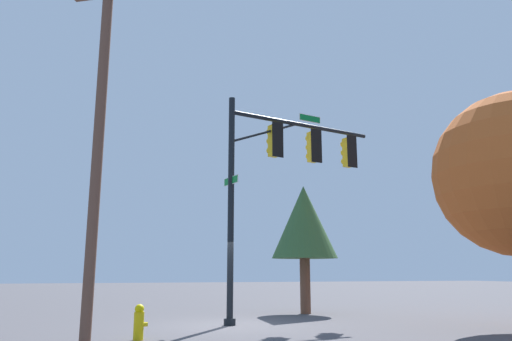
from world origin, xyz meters
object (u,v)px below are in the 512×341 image
(signal_pole_assembly, at_px, (288,163))
(fire_hydrant, at_px, (139,322))
(tree_near, at_px, (304,223))
(utility_pole, at_px, (99,138))

(signal_pole_assembly, distance_m, fire_hydrant, 7.67)
(fire_hydrant, xyz_separation_m, tree_near, (6.68, 5.76, 3.11))
(signal_pole_assembly, xyz_separation_m, tree_near, (1.65, 2.68, -1.79))
(fire_hydrant, relative_size, tree_near, 0.17)
(utility_pole, relative_size, tree_near, 1.76)
(signal_pole_assembly, xyz_separation_m, utility_pole, (-6.20, -4.15, -0.71))
(utility_pole, distance_m, fire_hydrant, 4.47)
(utility_pole, distance_m, tree_near, 10.46)
(utility_pole, height_order, tree_near, utility_pole)
(signal_pole_assembly, xyz_separation_m, fire_hydrant, (-5.03, -3.09, -4.90))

